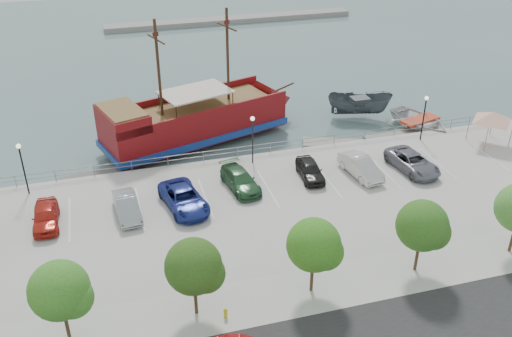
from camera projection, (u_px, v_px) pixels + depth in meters
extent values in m
plane|color=#4F6766|center=(276.00, 213.00, 43.47)|extent=(160.00, 160.00, 0.00)
cube|color=#B3AFA3|center=(326.00, 287.00, 34.59)|extent=(100.00, 4.00, 0.05)
cylinder|color=slate|center=(249.00, 146.00, 49.07)|extent=(50.00, 0.06, 0.06)
cylinder|color=slate|center=(249.00, 150.00, 49.27)|extent=(50.00, 0.06, 0.06)
cube|color=#98958F|center=(231.00, 20.00, 91.87)|extent=(40.00, 3.00, 0.80)
cube|color=maroon|center=(195.00, 122.00, 53.21)|extent=(17.85, 10.20, 2.77)
cube|color=navy|center=(195.00, 131.00, 53.66)|extent=(18.25, 10.60, 0.64)
cone|color=maroon|center=(277.00, 101.00, 57.74)|extent=(4.79, 5.90, 5.11)
cube|color=maroon|center=(122.00, 118.00, 48.84)|extent=(4.65, 6.04, 1.49)
cube|color=brown|center=(121.00, 110.00, 48.45)|extent=(4.32, 5.57, 0.13)
cube|color=brown|center=(199.00, 107.00, 52.77)|extent=(14.61, 8.63, 0.16)
cube|color=maroon|center=(181.00, 96.00, 54.22)|extent=(16.31, 5.33, 0.75)
cube|color=maroon|center=(208.00, 114.00, 50.50)|extent=(16.31, 5.33, 0.75)
cylinder|color=#382111|center=(228.00, 56.00, 52.22)|extent=(0.32, 0.32, 8.73)
cylinder|color=#382111|center=(159.00, 70.00, 48.87)|extent=(0.32, 0.32, 8.73)
cylinder|color=#382111|center=(227.00, 27.00, 50.92)|extent=(1.10, 3.09, 0.15)
cylinder|color=#382111|center=(156.00, 39.00, 47.58)|extent=(1.10, 3.09, 0.15)
cube|color=beige|center=(195.00, 92.00, 51.87)|extent=(7.11, 5.72, 0.13)
cylinder|color=#382111|center=(283.00, 88.00, 57.48)|extent=(2.58, 0.96, 0.63)
imported|color=#40474E|center=(359.00, 107.00, 58.46)|extent=(6.94, 4.74, 2.51)
imported|color=silver|center=(419.00, 123.00, 56.17)|extent=(6.40, 7.73, 1.39)
cube|color=slate|center=(98.00, 177.00, 48.01)|extent=(6.52, 2.94, 0.36)
cube|color=gray|center=(338.00, 144.00, 53.31)|extent=(6.88, 4.20, 0.38)
cube|color=gray|center=(398.00, 136.00, 54.81)|extent=(6.92, 2.52, 0.39)
cylinder|color=slate|center=(468.00, 128.00, 51.99)|extent=(0.07, 0.07, 2.18)
cylinder|color=slate|center=(492.00, 124.00, 52.66)|extent=(0.07, 0.07, 2.18)
cylinder|color=slate|center=(486.00, 140.00, 49.84)|extent=(0.07, 0.07, 2.18)
cylinder|color=slate|center=(511.00, 136.00, 50.51)|extent=(0.07, 0.07, 2.18)
pyramid|color=silver|center=(493.00, 112.00, 50.31)|extent=(4.26, 4.26, 0.89)
cylinder|color=gold|center=(226.00, 314.00, 32.23)|extent=(0.21, 0.21, 0.54)
sphere|color=gold|center=(225.00, 310.00, 32.09)|extent=(0.23, 0.23, 0.23)
cylinder|color=black|center=(24.00, 171.00, 43.12)|extent=(0.12, 0.12, 4.00)
sphere|color=#FFF2CC|center=(18.00, 146.00, 42.10)|extent=(0.36, 0.36, 0.36)
cylinder|color=black|center=(253.00, 142.00, 47.47)|extent=(0.12, 0.12, 4.00)
sphere|color=#FFF2CC|center=(253.00, 119.00, 46.45)|extent=(0.36, 0.36, 0.36)
cylinder|color=black|center=(423.00, 120.00, 51.34)|extent=(0.12, 0.12, 4.00)
sphere|color=#FFF2CC|center=(427.00, 98.00, 50.31)|extent=(0.36, 0.36, 0.36)
cylinder|color=#473321|center=(67.00, 323.00, 30.43)|extent=(0.20, 0.20, 2.20)
sphere|color=#32671E|center=(59.00, 290.00, 29.31)|extent=(3.20, 3.20, 3.20)
sphere|color=#32671E|center=(73.00, 298.00, 29.40)|extent=(2.20, 2.20, 2.20)
cylinder|color=#473321|center=(196.00, 299.00, 32.12)|extent=(0.20, 0.20, 2.20)
sphere|color=#274714|center=(193.00, 266.00, 31.01)|extent=(3.20, 3.20, 3.20)
sphere|color=#274714|center=(206.00, 274.00, 31.09)|extent=(2.20, 2.20, 2.20)
cylinder|color=#473321|center=(312.00, 276.00, 33.82)|extent=(0.20, 0.20, 2.20)
sphere|color=#2E6418|center=(314.00, 245.00, 32.70)|extent=(3.20, 3.20, 3.20)
sphere|color=#2E6418|center=(325.00, 252.00, 32.78)|extent=(2.20, 2.20, 2.20)
cylinder|color=#473321|center=(417.00, 256.00, 35.51)|extent=(0.20, 0.20, 2.20)
sphere|color=#295318|center=(422.00, 226.00, 34.39)|extent=(3.20, 3.20, 3.20)
sphere|color=#295318|center=(433.00, 232.00, 34.48)|extent=(2.20, 2.20, 2.20)
imported|color=red|center=(46.00, 216.00, 40.06)|extent=(1.74, 4.32, 1.47)
imported|color=#9B9FA5|center=(127.00, 206.00, 41.13)|extent=(1.92, 4.55, 1.46)
imported|color=navy|center=(184.00, 199.00, 41.99)|extent=(3.54, 5.92, 1.54)
imported|color=#2D5A35|center=(240.00, 180.00, 44.47)|extent=(2.74, 5.15, 1.42)
imported|color=black|center=(310.00, 170.00, 45.90)|extent=(1.98, 4.27, 1.42)
imported|color=silver|center=(361.00, 167.00, 46.23)|extent=(2.30, 4.91, 1.56)
imported|color=slate|center=(413.00, 162.00, 46.97)|extent=(3.16, 5.63, 1.48)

